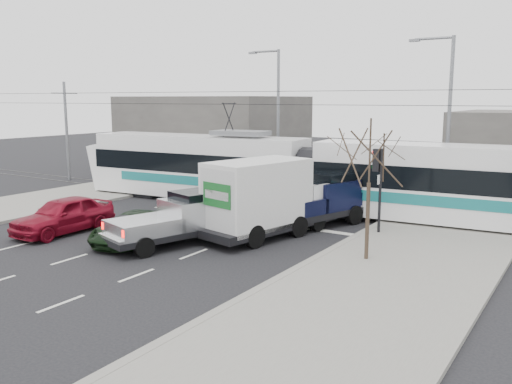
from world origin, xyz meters
The scene contains 15 objects.
ground centered at (0.00, 0.00, 0.00)m, with size 120.00×120.00×0.00m, color black.
sidewalk_right centered at (9.00, 0.00, 0.07)m, with size 6.00×60.00×0.15m, color gray.
rails centered at (0.00, 10.00, 0.01)m, with size 60.00×1.60×0.03m, color #33302D.
building_left centered at (-14.00, 22.00, 3.00)m, with size 14.00×10.00×6.00m, color #635F5A.
bare_tree centered at (7.60, 2.50, 3.79)m, with size 2.40×2.40×5.00m.
traffic_signal centered at (6.47, 6.50, 2.74)m, with size 0.44×0.44×3.60m.
street_lamp_near centered at (7.31, 14.00, 5.11)m, with size 2.38×0.25×9.00m.
street_lamp_far centered at (-4.19, 16.00, 5.11)m, with size 2.38×0.25×9.00m.
catenary centered at (0.00, 10.00, 3.88)m, with size 60.00×0.20×7.00m.
tram centered at (1.78, 9.50, 1.97)m, with size 27.35×4.97×5.55m.
silver_pickup centered at (0.23, 1.00, 1.02)m, with size 3.50×5.97×2.05m.
box_truck centered at (2.59, 3.85, 1.63)m, with size 3.60×6.92×3.29m.
navy_pickup centered at (3.53, 6.81, 1.19)m, with size 3.73×6.06×2.40m.
green_car centered at (-1.45, 0.05, 0.61)m, with size 2.04×4.42×1.23m, color black.
red_car centered at (-5.22, -0.47, 0.80)m, with size 1.88×4.68×1.59m, color maroon.
Camera 1 is at (14.38, -15.41, 5.80)m, focal length 38.00 mm.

